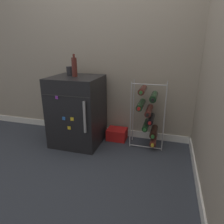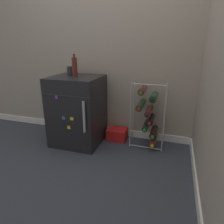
{
  "view_description": "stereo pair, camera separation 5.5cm",
  "coord_description": "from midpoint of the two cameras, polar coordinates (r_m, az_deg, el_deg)",
  "views": [
    {
      "loc": [
        0.67,
        -1.81,
        1.19
      ],
      "look_at": [
        0.04,
        0.36,
        0.42
      ],
      "focal_mm": 32.0,
      "sensor_mm": 36.0,
      "label": 1
    },
    {
      "loc": [
        0.73,
        -1.79,
        1.19
      ],
      "look_at": [
        0.04,
        0.36,
        0.42
      ],
      "focal_mm": 32.0,
      "sensor_mm": 36.0,
      "label": 2
    }
  ],
  "objects": [
    {
      "name": "fridge_top_cup",
      "position": [
        2.5,
        -11.06,
        11.5
      ],
      "size": [
        0.09,
        0.09,
        0.1
      ],
      "color": "#28282D",
      "rests_on": "mini_fridge"
    },
    {
      "name": "wine_rack",
      "position": [
        2.38,
        11.18,
        -1.04
      ],
      "size": [
        0.39,
        0.33,
        0.79
      ],
      "color": "#B2B2B7",
      "rests_on": "ground_plane"
    },
    {
      "name": "wall_back",
      "position": [
        2.56,
        1.78,
        20.01
      ],
      "size": [
        6.99,
        0.07,
        2.5
      ],
      "color": "#9E9384",
      "rests_on": "ground_plane"
    },
    {
      "name": "soda_box",
      "position": [
        2.62,
        2.09,
        -6.33
      ],
      "size": [
        0.25,
        0.2,
        0.14
      ],
      "color": "red",
      "rests_on": "ground_plane"
    },
    {
      "name": "mini_fridge",
      "position": [
        2.48,
        -9.15,
        0.44
      ],
      "size": [
        0.58,
        0.57,
        0.83
      ],
      "color": "black",
      "rests_on": "ground_plane"
    },
    {
      "name": "ground_plane",
      "position": [
        2.27,
        -3.24,
        -12.79
      ],
      "size": [
        14.0,
        14.0,
        0.0
      ],
      "primitive_type": "plane",
      "color": "#333842"
    },
    {
      "name": "fridge_top_bottle",
      "position": [
        2.37,
        -9.95,
        12.62
      ],
      "size": [
        0.06,
        0.06,
        0.25
      ],
      "color": "#56231E",
      "rests_on": "mini_fridge"
    }
  ]
}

